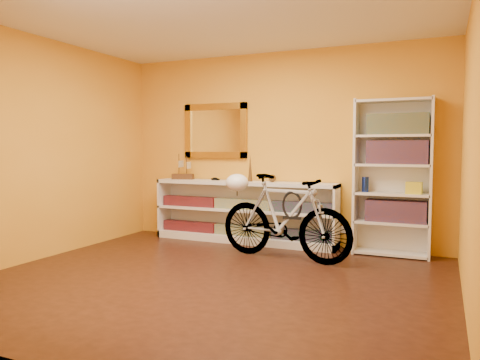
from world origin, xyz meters
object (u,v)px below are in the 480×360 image
at_px(bicycle, 284,217).
at_px(console_unit, 244,212).
at_px(bookcase, 392,177).
at_px(helmet, 237,183).

bearing_deg(bicycle, console_unit, 57.49).
xyz_separation_m(console_unit, bookcase, (1.94, 0.03, 0.52)).
height_order(bookcase, bicycle, bookcase).
height_order(console_unit, bookcase, bookcase).
bearing_deg(console_unit, bicycle, -40.52).
relative_size(bookcase, bicycle, 1.12).
xyz_separation_m(console_unit, helmet, (0.18, -0.61, 0.45)).
height_order(console_unit, bicycle, bicycle).
relative_size(bookcase, helmet, 6.65).
bearing_deg(bookcase, console_unit, -179.26).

